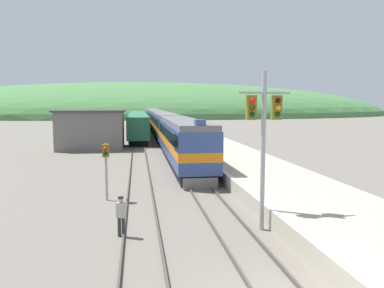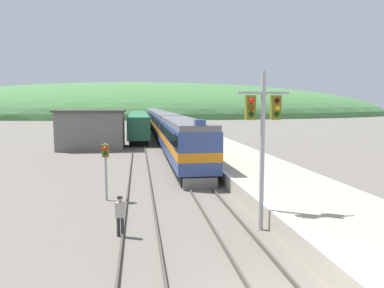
{
  "view_description": "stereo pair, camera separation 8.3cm",
  "coord_description": "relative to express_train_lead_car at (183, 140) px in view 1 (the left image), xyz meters",
  "views": [
    {
      "loc": [
        -3.9,
        -8.92,
        5.42
      ],
      "look_at": [
        0.15,
        18.76,
        2.39
      ],
      "focal_mm": 35.0,
      "sensor_mm": 36.0,
      "label": 1
    },
    {
      "loc": [
        -3.82,
        -8.93,
        5.42
      ],
      "look_at": [
        0.15,
        18.76,
        2.39
      ],
      "focal_mm": 35.0,
      "sensor_mm": 36.0,
      "label": 2
    }
  ],
  "objects": [
    {
      "name": "signal_mast_main",
      "position": [
        1.34,
        -17.3,
        2.19
      ],
      "size": [
        2.2,
        0.42,
        6.77
      ],
      "color": "#9E9EA3",
      "rests_on": "ground"
    },
    {
      "name": "signal_post_siding",
      "position": [
        -5.67,
        -11.29,
        0.11
      ],
      "size": [
        0.36,
        0.42,
        3.22
      ],
      "color": "#9E9EA3",
      "rests_on": "ground"
    },
    {
      "name": "track_main",
      "position": [
        0.0,
        46.57,
        -2.14
      ],
      "size": [
        1.52,
        180.0,
        0.16
      ],
      "color": "#4C443D",
      "rests_on": "ground"
    },
    {
      "name": "express_train_lead_car",
      "position": [
        0.0,
        0.0,
        0.0
      ],
      "size": [
        2.88,
        19.63,
        4.42
      ],
      "color": "black",
      "rests_on": "ground"
    },
    {
      "name": "carriage_fourth",
      "position": [
        0.0,
        65.57,
        -0.01
      ],
      "size": [
        2.87,
        21.15,
        4.06
      ],
      "color": "black",
      "rests_on": "ground"
    },
    {
      "name": "station_shed",
      "position": [
        -9.4,
        14.11,
        0.13
      ],
      "size": [
        8.02,
        7.35,
        4.67
      ],
      "color": "slate",
      "rests_on": "ground"
    },
    {
      "name": "carriage_second",
      "position": [
        0.0,
        21.5,
        -0.01
      ],
      "size": [
        2.87,
        21.15,
        4.06
      ],
      "color": "black",
      "rests_on": "ground"
    },
    {
      "name": "track_worker",
      "position": [
        -4.62,
        -17.27,
        -1.27
      ],
      "size": [
        0.41,
        0.31,
        1.67
      ],
      "color": "#2D2D33",
      "rests_on": "ground"
    },
    {
      "name": "track_siding",
      "position": [
        -3.81,
        46.57,
        -2.14
      ],
      "size": [
        1.52,
        180.0,
        0.16
      ],
      "color": "#4C443D",
      "rests_on": "ground"
    },
    {
      "name": "siding_train",
      "position": [
        -3.81,
        35.78,
        -0.29
      ],
      "size": [
        2.9,
        43.33,
        3.73
      ],
      "color": "black",
      "rests_on": "ground"
    },
    {
      "name": "platform",
      "position": [
        4.68,
        26.57,
        -1.77
      ],
      "size": [
        6.04,
        140.0,
        0.9
      ],
      "color": "#B2A893",
      "rests_on": "ground"
    },
    {
      "name": "carriage_third",
      "position": [
        0.0,
        43.54,
        -0.01
      ],
      "size": [
        2.87,
        21.15,
        4.06
      ],
      "color": "black",
      "rests_on": "ground"
    },
    {
      "name": "distant_hills",
      "position": [
        0.0,
        139.96,
        -2.22
      ],
      "size": [
        229.06,
        103.07,
        29.63
      ],
      "color": "#477A42",
      "rests_on": "ground"
    }
  ]
}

